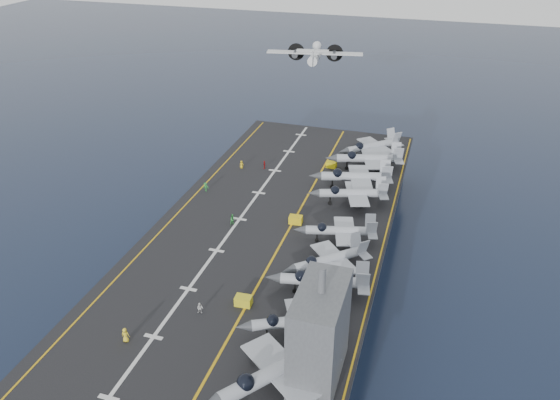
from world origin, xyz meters
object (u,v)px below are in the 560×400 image
(island_superstructure, at_px, (320,325))
(tow_cart_a, at_px, (243,301))
(transport_plane, at_px, (314,58))
(fighter_jet_0, at_px, (274,370))

(island_superstructure, relative_size, tow_cart_a, 6.51)
(island_superstructure, distance_m, transport_plane, 92.68)
(island_superstructure, height_order, transport_plane, transport_plane)
(fighter_jet_0, height_order, transport_plane, transport_plane)
(island_superstructure, bearing_deg, fighter_jet_0, -139.85)
(island_superstructure, bearing_deg, transport_plane, 104.45)
(fighter_jet_0, relative_size, tow_cart_a, 8.60)
(tow_cart_a, xyz_separation_m, transport_plane, (-10.65, 80.48, 12.17))
(fighter_jet_0, distance_m, tow_cart_a, 15.24)
(fighter_jet_0, bearing_deg, island_superstructure, 40.15)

